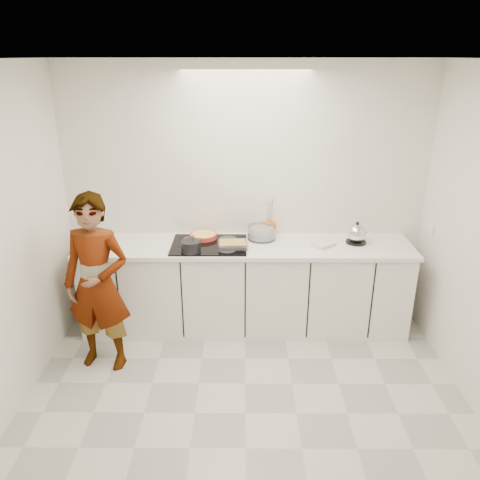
{
  "coord_description": "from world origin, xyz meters",
  "views": [
    {
      "loc": [
        -0.03,
        -2.91,
        2.62
      ],
      "look_at": [
        -0.05,
        1.05,
        1.05
      ],
      "focal_mm": 35.0,
      "sensor_mm": 36.0,
      "label": 1
    }
  ],
  "objects_px": {
    "baking_dish": "(233,244)",
    "cook": "(97,284)",
    "tart_dish": "(204,235)",
    "mixing_bowl": "(262,233)",
    "hob": "(209,245)",
    "saucepan": "(191,246)",
    "kettle": "(357,234)",
    "utensil_crock": "(270,229)"
  },
  "relations": [
    {
      "from": "baking_dish",
      "to": "kettle",
      "type": "height_order",
      "value": "kettle"
    },
    {
      "from": "tart_dish",
      "to": "mixing_bowl",
      "type": "bearing_deg",
      "value": 0.88
    },
    {
      "from": "mixing_bowl",
      "to": "cook",
      "type": "distance_m",
      "value": 1.64
    },
    {
      "from": "saucepan",
      "to": "mixing_bowl",
      "type": "xyz_separation_m",
      "value": [
        0.67,
        0.36,
        -0.01
      ]
    },
    {
      "from": "tart_dish",
      "to": "utensil_crock",
      "type": "distance_m",
      "value": 0.68
    },
    {
      "from": "hob",
      "to": "utensil_crock",
      "type": "distance_m",
      "value": 0.67
    },
    {
      "from": "mixing_bowl",
      "to": "tart_dish",
      "type": "bearing_deg",
      "value": -179.12
    },
    {
      "from": "mixing_bowl",
      "to": "utensil_crock",
      "type": "height_order",
      "value": "same"
    },
    {
      "from": "mixing_bowl",
      "to": "saucepan",
      "type": "bearing_deg",
      "value": -151.91
    },
    {
      "from": "hob",
      "to": "cook",
      "type": "xyz_separation_m",
      "value": [
        -0.92,
        -0.61,
        -0.12
      ]
    },
    {
      "from": "utensil_crock",
      "to": "hob",
      "type": "bearing_deg",
      "value": -154.62
    },
    {
      "from": "tart_dish",
      "to": "utensil_crock",
      "type": "bearing_deg",
      "value": 10.25
    },
    {
      "from": "saucepan",
      "to": "baking_dish",
      "type": "distance_m",
      "value": 0.4
    },
    {
      "from": "tart_dish",
      "to": "baking_dish",
      "type": "distance_m",
      "value": 0.38
    },
    {
      "from": "mixing_bowl",
      "to": "kettle",
      "type": "relative_size",
      "value": 1.41
    },
    {
      "from": "mixing_bowl",
      "to": "utensil_crock",
      "type": "relative_size",
      "value": 2.67
    },
    {
      "from": "tart_dish",
      "to": "baking_dish",
      "type": "bearing_deg",
      "value": -39.52
    },
    {
      "from": "tart_dish",
      "to": "cook",
      "type": "xyz_separation_m",
      "value": [
        -0.85,
        -0.77,
        -0.15
      ]
    },
    {
      "from": "saucepan",
      "to": "utensil_crock",
      "type": "distance_m",
      "value": 0.89
    },
    {
      "from": "baking_dish",
      "to": "utensil_crock",
      "type": "relative_size",
      "value": 2.17
    },
    {
      "from": "kettle",
      "to": "utensil_crock",
      "type": "relative_size",
      "value": 1.9
    },
    {
      "from": "saucepan",
      "to": "mixing_bowl",
      "type": "height_order",
      "value": "saucepan"
    },
    {
      "from": "hob",
      "to": "kettle",
      "type": "height_order",
      "value": "kettle"
    },
    {
      "from": "mixing_bowl",
      "to": "hob",
      "type": "bearing_deg",
      "value": -161.18
    },
    {
      "from": "baking_dish",
      "to": "kettle",
      "type": "bearing_deg",
      "value": 7.13
    },
    {
      "from": "tart_dish",
      "to": "cook",
      "type": "distance_m",
      "value": 1.16
    },
    {
      "from": "tart_dish",
      "to": "kettle",
      "type": "distance_m",
      "value": 1.5
    },
    {
      "from": "utensil_crock",
      "to": "cook",
      "type": "bearing_deg",
      "value": -149.56
    },
    {
      "from": "hob",
      "to": "saucepan",
      "type": "height_order",
      "value": "saucepan"
    },
    {
      "from": "hob",
      "to": "kettle",
      "type": "xyz_separation_m",
      "value": [
        1.43,
        0.07,
        0.09
      ]
    },
    {
      "from": "tart_dish",
      "to": "baking_dish",
      "type": "xyz_separation_m",
      "value": [
        0.3,
        -0.24,
        0.0
      ]
    },
    {
      "from": "tart_dish",
      "to": "kettle",
      "type": "height_order",
      "value": "kettle"
    },
    {
      "from": "saucepan",
      "to": "utensil_crock",
      "type": "bearing_deg",
      "value": 31.65
    },
    {
      "from": "tart_dish",
      "to": "saucepan",
      "type": "height_order",
      "value": "saucepan"
    },
    {
      "from": "baking_dish",
      "to": "cook",
      "type": "relative_size",
      "value": 0.18
    },
    {
      "from": "saucepan",
      "to": "kettle",
      "type": "height_order",
      "value": "kettle"
    },
    {
      "from": "kettle",
      "to": "cook",
      "type": "distance_m",
      "value": 2.46
    },
    {
      "from": "baking_dish",
      "to": "utensil_crock",
      "type": "bearing_deg",
      "value": 44.15
    },
    {
      "from": "cook",
      "to": "mixing_bowl",
      "type": "bearing_deg",
      "value": 37.32
    },
    {
      "from": "mixing_bowl",
      "to": "kettle",
      "type": "xyz_separation_m",
      "value": [
        0.92,
        -0.1,
        0.03
      ]
    },
    {
      "from": "saucepan",
      "to": "kettle",
      "type": "relative_size",
      "value": 0.78
    },
    {
      "from": "utensil_crock",
      "to": "mixing_bowl",
      "type": "bearing_deg",
      "value": -129.59
    }
  ]
}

